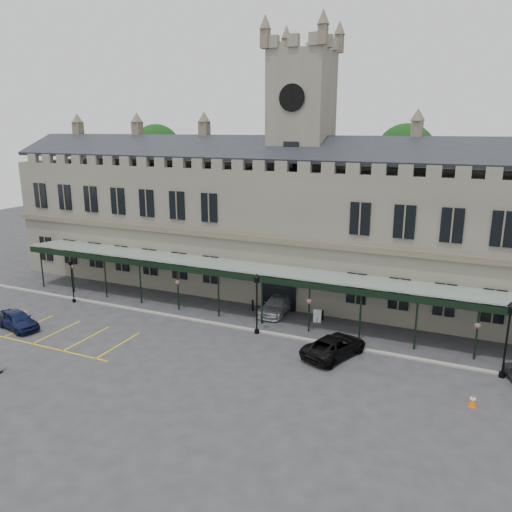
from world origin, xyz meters
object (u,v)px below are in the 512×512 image
at_px(station_building, 299,227).
at_px(person_a, 4,319).
at_px(clock_tower, 301,155).
at_px(car_left_a, 17,320).
at_px(lamp_post_left, 72,276).
at_px(car_taxi, 278,305).
at_px(sign_board, 317,316).
at_px(car_van, 334,346).
at_px(lamp_post_right, 508,333).
at_px(lamp_post_mid, 257,298).
at_px(traffic_cone, 473,401).

distance_m(station_building, person_a, 26.37).
relative_size(clock_tower, car_left_a, 5.68).
distance_m(lamp_post_left, person_a, 7.24).
relative_size(car_taxi, person_a, 3.18).
relative_size(sign_board, person_a, 0.72).
relative_size(station_building, car_van, 11.34).
bearing_deg(sign_board, clock_tower, 109.29).
bearing_deg(lamp_post_right, car_left_a, -168.87).
height_order(lamp_post_mid, car_left_a, lamp_post_mid).
xyz_separation_m(car_van, person_a, (-25.39, -5.94, 0.05)).
distance_m(sign_board, person_a, 25.17).
bearing_deg(car_taxi, person_a, -145.72).
distance_m(clock_tower, lamp_post_left, 23.55).
xyz_separation_m(clock_tower, traffic_cone, (16.04, -15.39, -12.74)).
relative_size(lamp_post_right, person_a, 3.28).
relative_size(lamp_post_mid, lamp_post_right, 0.94).
xyz_separation_m(station_building, lamp_post_mid, (0.42, -10.70, -3.58)).
height_order(lamp_post_left, lamp_post_mid, lamp_post_mid).
bearing_deg(clock_tower, station_building, -90.00).
xyz_separation_m(lamp_post_mid, person_a, (-18.81, -7.33, -2.10)).
xyz_separation_m(lamp_post_left, car_left_a, (0.45, -6.61, -1.73)).
bearing_deg(lamp_post_right, traffic_cone, -109.92).
bearing_deg(sign_board, lamp_post_right, -28.24).
height_order(sign_board, car_van, car_van).
bearing_deg(person_a, car_left_a, -34.53).
distance_m(station_building, car_van, 15.10).
xyz_separation_m(traffic_cone, car_left_a, (-33.43, -2.32, 0.37)).
distance_m(sign_board, car_taxi, 3.89).
relative_size(station_building, lamp_post_mid, 12.31).
xyz_separation_m(sign_board, car_taxi, (-3.81, 0.78, 0.17)).
distance_m(clock_tower, car_left_a, 27.73).
height_order(station_building, sign_board, station_building).
height_order(clock_tower, sign_board, clock_tower).
height_order(station_building, lamp_post_right, station_building).
height_order(lamp_post_mid, person_a, lamp_post_mid).
relative_size(station_building, car_taxi, 11.97).
distance_m(station_building, clock_tower, 6.64).
bearing_deg(clock_tower, car_taxi, -87.51).
xyz_separation_m(clock_tower, lamp_post_mid, (0.42, -10.79, -10.22)).
bearing_deg(clock_tower, car_van, -60.11).
relative_size(station_building, car_left_a, 13.73).
distance_m(car_left_a, person_a, 1.08).
height_order(lamp_post_left, person_a, lamp_post_left).
bearing_deg(station_building, lamp_post_mid, -87.75).
distance_m(clock_tower, lamp_post_mid, 14.86).
xyz_separation_m(lamp_post_mid, car_van, (6.58, -1.39, -2.16)).
height_order(car_left_a, person_a, person_a).
xyz_separation_m(lamp_post_mid, lamp_post_right, (17.28, -0.03, 0.17)).
bearing_deg(car_taxi, lamp_post_mid, -86.83).
bearing_deg(station_building, clock_tower, 90.00).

